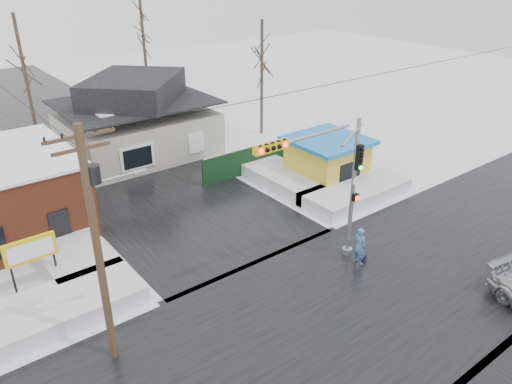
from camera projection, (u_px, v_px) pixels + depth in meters
ground at (334, 317)px, 20.49m from camera, size 120.00×120.00×0.00m
road_ns at (334, 317)px, 20.48m from camera, size 10.00×120.00×0.02m
road_ew at (334, 317)px, 20.48m from camera, size 120.00×10.00×0.02m
snowbank_nw at (55, 309)px, 20.34m from camera, size 7.00×3.00×0.80m
snowbank_ne at (355, 192)px, 30.26m from camera, size 7.00×3.00×0.80m
snowbank_nside_w at (63, 242)px, 25.01m from camera, size 3.00×8.00×0.80m
snowbank_nside_e at (277, 174)px, 32.72m from camera, size 3.00×8.00×0.80m
traffic_signal at (331, 179)px, 21.97m from camera, size 6.05×0.68×7.00m
utility_pole at (98, 236)px, 16.39m from camera, size 3.15×0.44×9.00m
marquee_sign at (30, 251)px, 21.46m from camera, size 2.20×0.21×2.55m
house at (136, 119)px, 36.12m from camera, size 10.40×8.40×5.76m
kiosk at (327, 159)px, 32.21m from camera, size 4.60×4.60×2.88m
fence at (253, 160)px, 33.65m from camera, size 8.00×0.12×1.80m
tree_far_left at (19, 45)px, 33.35m from camera, size 3.00×3.00×10.00m
tree_far_mid at (141, 8)px, 39.59m from camera, size 3.00×3.00×12.00m
tree_far_right at (262, 44)px, 38.23m from camera, size 3.00×3.00×9.00m
pedestrian at (360, 246)px, 23.65m from camera, size 0.48×0.71×1.92m
shopping_bag at (364, 259)px, 24.03m from camera, size 0.30×0.18×0.35m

